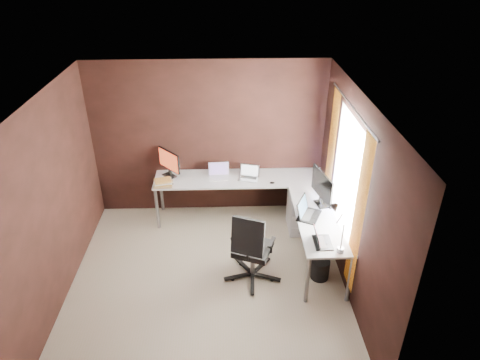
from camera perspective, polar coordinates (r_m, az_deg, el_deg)
The scene contains 15 objects.
room at distance 5.15m, azimuth -0.97°, elevation -2.21°, with size 3.60×3.60×2.50m.
desk at distance 6.32m, azimuth 3.45°, elevation -2.10°, with size 2.65×2.25×0.73m.
drawer_pedestal at distance 6.69m, azimuth 8.29°, elevation -4.25°, with size 0.42×0.50×0.60m, color white.
monitor_left at distance 6.70m, azimuth -9.44°, elevation 2.40°, with size 0.35×0.39×0.43m.
monitor_right at distance 5.96m, azimuth 10.91°, elevation -0.95°, with size 0.20×0.61×0.50m.
laptop_white at distance 6.68m, azimuth -2.82°, elevation 0.81°, with size 0.33×0.24×0.22m.
laptop_silver at distance 6.64m, azimuth 1.19°, elevation 0.62°, with size 0.35×0.29×0.20m.
laptop_black_big at distance 5.82m, azimuth 8.88°, elevation -4.25°, with size 0.40×0.45×0.25m.
laptop_black_small at distance 5.36m, azimuth 10.68°, elevation -7.87°, with size 0.22×0.31×0.21m.
book_stack at distance 6.55m, azimuth -10.23°, elevation -0.36°, with size 0.30×0.26×0.09m.
mouse_left at distance 6.55m, azimuth -9.22°, elevation -0.52°, with size 0.08×0.05×0.03m, color black.
mouse_corner at distance 6.52m, azimuth 4.31°, elevation -0.37°, with size 0.08×0.05×0.03m, color black.
desk_lamp at distance 5.10m, azimuth 12.81°, elevation -5.49°, with size 0.20×0.23×0.62m.
office_chair at distance 5.71m, azimuth 1.58°, elevation -10.58°, with size 0.59×0.63×1.06m.
wastebasket at distance 5.92m, azimuth 10.63°, elevation -11.59°, with size 0.24×0.24×0.28m, color black.
Camera 1 is at (0.28, -4.31, 3.99)m, focal length 32.00 mm.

